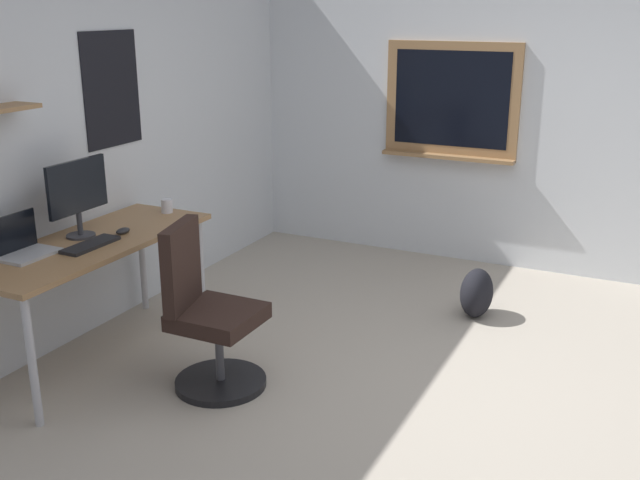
{
  "coord_description": "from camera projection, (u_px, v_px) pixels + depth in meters",
  "views": [
    {
      "loc": [
        -3.54,
        -0.97,
        2.08
      ],
      "look_at": [
        -0.05,
        0.72,
        0.85
      ],
      "focal_mm": 41.82,
      "sensor_mm": 36.0,
      "label": 1
    }
  ],
  "objects": [
    {
      "name": "monitor_primary",
      "position": [
        78.0,
        193.0,
        4.36
      ],
      "size": [
        0.46,
        0.17,
        0.46
      ],
      "color": "#38383D",
      "rests_on": "desk"
    },
    {
      "name": "keyboard",
      "position": [
        91.0,
        245.0,
        4.26
      ],
      "size": [
        0.37,
        0.13,
        0.02
      ],
      "primitive_type": "cube",
      "color": "black",
      "rests_on": "desk"
    },
    {
      "name": "backpack",
      "position": [
        477.0,
        293.0,
        5.15
      ],
      "size": [
        0.32,
        0.22,
        0.34
      ],
      "primitive_type": "ellipsoid",
      "color": "black",
      "rests_on": "ground"
    },
    {
      "name": "wall_right",
      "position": [
        540.0,
        109.0,
        5.79
      ],
      "size": [
        0.22,
        5.0,
        2.6
      ],
      "color": "silver",
      "rests_on": "ground"
    },
    {
      "name": "laptop",
      "position": [
        23.0,
        246.0,
        4.1
      ],
      "size": [
        0.31,
        0.21,
        0.23
      ],
      "color": "#ADAFB5",
      "rests_on": "desk"
    },
    {
      "name": "computer_mouse",
      "position": [
        123.0,
        231.0,
        4.5
      ],
      "size": [
        0.1,
        0.06,
        0.03
      ],
      "primitive_type": "ellipsoid",
      "color": "#262628",
      "rests_on": "desk"
    },
    {
      "name": "wall_back",
      "position": [
        77.0,
        133.0,
        4.69
      ],
      "size": [
        5.0,
        0.3,
        2.6
      ],
      "color": "silver",
      "rests_on": "ground"
    },
    {
      "name": "office_chair",
      "position": [
        207.0,
        319.0,
        4.15
      ],
      "size": [
        0.52,
        0.54,
        0.95
      ],
      "color": "black",
      "rests_on": "ground"
    },
    {
      "name": "coffee_mug",
      "position": [
        167.0,
        206.0,
        4.95
      ],
      "size": [
        0.08,
        0.08,
        0.09
      ],
      "primitive_type": "cylinder",
      "color": "silver",
      "rests_on": "desk"
    },
    {
      "name": "desk",
      "position": [
        91.0,
        253.0,
        4.39
      ],
      "size": [
        1.61,
        0.62,
        0.75
      ],
      "color": "#997047",
      "rests_on": "ground"
    },
    {
      "name": "ground_plane",
      "position": [
        443.0,
        403.0,
        4.07
      ],
      "size": [
        5.2,
        5.2,
        0.0
      ],
      "primitive_type": "plane",
      "color": "#ADA393",
      "rests_on": "ground"
    }
  ]
}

